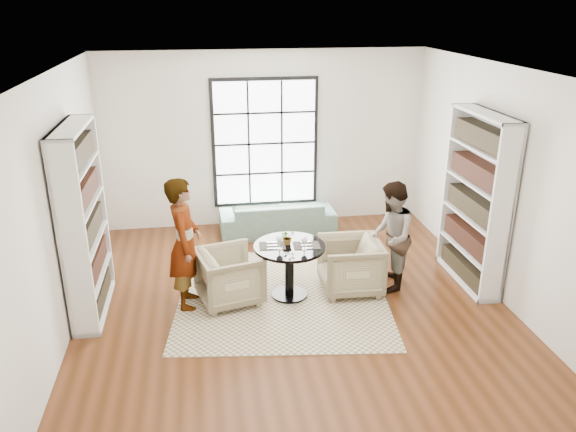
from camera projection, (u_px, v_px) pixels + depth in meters
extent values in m
plane|color=#5A2C15|center=(294.00, 304.00, 7.39)|extent=(6.00, 6.00, 0.00)
plane|color=silver|center=(265.00, 140.00, 9.61)|extent=(5.50, 0.00, 5.50)
plane|color=silver|center=(59.00, 209.00, 6.45)|extent=(0.00, 6.00, 6.00)
plane|color=silver|center=(503.00, 186.00, 7.25)|extent=(0.00, 6.00, 6.00)
plane|color=silver|center=(363.00, 331.00, 4.09)|extent=(5.50, 0.00, 5.50)
plane|color=white|center=(295.00, 71.00, 6.31)|extent=(6.00, 6.00, 0.00)
cube|color=black|center=(265.00, 143.00, 9.61)|extent=(1.82, 0.06, 2.22)
cube|color=white|center=(265.00, 143.00, 9.57)|extent=(1.70, 0.02, 2.10)
cube|color=beige|center=(283.00, 295.00, 7.60)|extent=(3.09, 3.09, 0.01)
cylinder|color=black|center=(289.00, 295.00, 7.59)|extent=(0.48, 0.48, 0.04)
cylinder|color=black|center=(289.00, 272.00, 7.46)|extent=(0.12, 0.12, 0.67)
cylinder|color=black|center=(289.00, 247.00, 7.33)|extent=(0.94, 0.94, 0.04)
imported|color=slate|center=(277.00, 217.00, 9.56)|extent=(1.95, 0.79, 0.57)
imported|color=tan|center=(230.00, 276.00, 7.35)|extent=(0.96, 0.94, 0.72)
imported|color=tan|center=(350.00, 266.00, 7.62)|extent=(0.85, 0.82, 0.74)
imported|color=gray|center=(185.00, 244.00, 7.08)|extent=(0.46, 0.66, 1.74)
imported|color=gray|center=(391.00, 237.00, 7.56)|extent=(0.77, 0.88, 1.52)
cube|color=#262421|center=(272.00, 246.00, 7.30)|extent=(0.36, 0.29, 0.01)
cube|color=#262421|center=(307.00, 245.00, 7.31)|extent=(0.36, 0.29, 0.01)
cylinder|color=silver|center=(280.00, 249.00, 7.21)|extent=(0.07, 0.07, 0.01)
cylinder|color=silver|center=(280.00, 245.00, 7.19)|extent=(0.01, 0.01, 0.11)
sphere|color=maroon|center=(279.00, 239.00, 7.16)|extent=(0.08, 0.08, 0.08)
ellipsoid|color=white|center=(279.00, 239.00, 7.16)|extent=(0.09, 0.09, 0.10)
cylinder|color=silver|center=(304.00, 249.00, 7.20)|extent=(0.06, 0.06, 0.01)
cylinder|color=silver|center=(304.00, 246.00, 7.18)|extent=(0.01, 0.01, 0.10)
sphere|color=maroon|center=(304.00, 240.00, 7.15)|extent=(0.08, 0.08, 0.08)
ellipsoid|color=white|center=(304.00, 240.00, 7.15)|extent=(0.08, 0.08, 0.09)
imported|color=gray|center=(288.00, 237.00, 7.32)|extent=(0.23, 0.21, 0.20)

